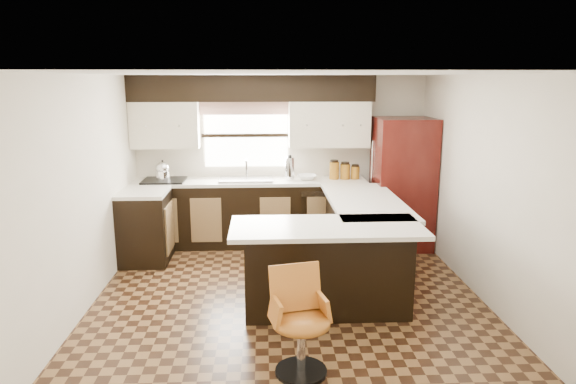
{
  "coord_description": "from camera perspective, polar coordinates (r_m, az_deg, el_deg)",
  "views": [
    {
      "loc": [
        -0.27,
        -5.25,
        2.35
      ],
      "look_at": [
        0.02,
        0.45,
        1.09
      ],
      "focal_mm": 32.0,
      "sensor_mm": 36.0,
      "label": 1
    }
  ],
  "objects": [
    {
      "name": "floor",
      "position": [
        5.76,
        0.03,
        -11.61
      ],
      "size": [
        4.4,
        4.4,
        0.0
      ],
      "primitive_type": "plane",
      "color": "#49301A",
      "rests_on": "ground"
    },
    {
      "name": "ceiling",
      "position": [
        5.26,
        0.03,
        13.02
      ],
      "size": [
        4.4,
        4.4,
        0.0
      ],
      "primitive_type": "plane",
      "rotation": [
        3.14,
        0.0,
        0.0
      ],
      "color": "silver",
      "rests_on": "wall_back"
    },
    {
      "name": "wall_back",
      "position": [
        7.54,
        -0.82,
        3.7
      ],
      "size": [
        4.4,
        0.0,
        4.4
      ],
      "primitive_type": "plane",
      "rotation": [
        1.57,
        0.0,
        0.0
      ],
      "color": "beige",
      "rests_on": "floor"
    },
    {
      "name": "wall_front",
      "position": [
        3.27,
        1.99,
        -8.11
      ],
      "size": [
        4.4,
        0.0,
        4.4
      ],
      "primitive_type": "plane",
      "rotation": [
        -1.57,
        0.0,
        0.0
      ],
      "color": "beige",
      "rests_on": "floor"
    },
    {
      "name": "wall_left",
      "position": [
        5.68,
        -21.64,
        -0.1
      ],
      "size": [
        0.0,
        4.4,
        4.4
      ],
      "primitive_type": "plane",
      "rotation": [
        1.57,
        0.0,
        1.57
      ],
      "color": "beige",
      "rests_on": "floor"
    },
    {
      "name": "wall_right",
      "position": [
        5.87,
        20.95,
        0.35
      ],
      "size": [
        0.0,
        4.4,
        4.4
      ],
      "primitive_type": "plane",
      "rotation": [
        1.57,
        0.0,
        -1.57
      ],
      "color": "beige",
      "rests_on": "floor"
    },
    {
      "name": "base_cab_back",
      "position": [
        7.4,
        -4.2,
        -2.43
      ],
      "size": [
        3.3,
        0.6,
        0.9
      ],
      "primitive_type": "cube",
      "color": "black",
      "rests_on": "floor"
    },
    {
      "name": "base_cab_left",
      "position": [
        6.94,
        -15.55,
        -3.87
      ],
      "size": [
        0.6,
        0.7,
        0.9
      ],
      "primitive_type": "cube",
      "color": "black",
      "rests_on": "floor"
    },
    {
      "name": "counter_back",
      "position": [
        7.29,
        -4.26,
        1.15
      ],
      "size": [
        3.3,
        0.6,
        0.04
      ],
      "primitive_type": "cube",
      "color": "silver",
      "rests_on": "base_cab_back"
    },
    {
      "name": "counter_left",
      "position": [
        6.83,
        -15.78,
        -0.07
      ],
      "size": [
        0.6,
        0.7,
        0.04
      ],
      "primitive_type": "cube",
      "color": "silver",
      "rests_on": "base_cab_left"
    },
    {
      "name": "soffit",
      "position": [
        7.28,
        -4.0,
        11.42
      ],
      "size": [
        3.4,
        0.35,
        0.36
      ],
      "primitive_type": "cube",
      "color": "black",
      "rests_on": "wall_back"
    },
    {
      "name": "upper_cab_left",
      "position": [
        7.43,
        -13.47,
        7.27
      ],
      "size": [
        0.94,
        0.35,
        0.64
      ],
      "primitive_type": "cube",
      "color": "beige",
      "rests_on": "wall_back"
    },
    {
      "name": "upper_cab_right",
      "position": [
        7.36,
        4.56,
        7.53
      ],
      "size": [
        1.14,
        0.35,
        0.64
      ],
      "primitive_type": "cube",
      "color": "beige",
      "rests_on": "wall_back"
    },
    {
      "name": "window_pane",
      "position": [
        7.48,
        -4.67,
        6.29
      ],
      "size": [
        1.2,
        0.02,
        0.9
      ],
      "primitive_type": "cube",
      "color": "white",
      "rests_on": "wall_back"
    },
    {
      "name": "valance",
      "position": [
        7.41,
        -4.74,
        9.26
      ],
      "size": [
        1.3,
        0.06,
        0.18
      ],
      "primitive_type": "cube",
      "color": "#D19B93",
      "rests_on": "wall_back"
    },
    {
      "name": "sink",
      "position": [
        7.27,
        -4.66,
        1.41
      ],
      "size": [
        0.75,
        0.45,
        0.03
      ],
      "primitive_type": "cube",
      "color": "#B2B2B7",
      "rests_on": "counter_back"
    },
    {
      "name": "dishwasher",
      "position": [
        7.18,
        3.77,
        -3.07
      ],
      "size": [
        0.58,
        0.03,
        0.78
      ],
      "primitive_type": "cube",
      "color": "black",
      "rests_on": "floor"
    },
    {
      "name": "cooktop",
      "position": [
        7.4,
        -13.6,
        1.27
      ],
      "size": [
        0.58,
        0.5,
        0.02
      ],
      "primitive_type": "cube",
      "color": "black",
      "rests_on": "counter_back"
    },
    {
      "name": "peninsula_long",
      "position": [
        6.28,
        7.99,
        -5.25
      ],
      "size": [
        0.6,
        1.95,
        0.9
      ],
      "primitive_type": "cube",
      "color": "black",
      "rests_on": "floor"
    },
    {
      "name": "peninsula_return",
      "position": [
        5.3,
        4.32,
        -8.59
      ],
      "size": [
        1.65,
        0.6,
        0.9
      ],
      "primitive_type": "cube",
      "color": "black",
      "rests_on": "floor"
    },
    {
      "name": "counter_pen_long",
      "position": [
        6.17,
        8.58,
        -1.05
      ],
      "size": [
        0.84,
        1.95,
        0.04
      ],
      "primitive_type": "cube",
      "color": "silver",
      "rests_on": "peninsula_long"
    },
    {
      "name": "counter_pen_return",
      "position": [
        5.06,
        4.31,
        -3.96
      ],
      "size": [
        1.89,
        0.84,
        0.04
      ],
      "primitive_type": "cube",
      "color": "silver",
      "rests_on": "peninsula_return"
    },
    {
      "name": "refrigerator",
      "position": [
        7.37,
        12.56,
        0.94
      ],
      "size": [
        0.78,
        0.75,
        1.83
      ],
      "primitive_type": "cube",
      "color": "#3D0D0A",
      "rests_on": "floor"
    },
    {
      "name": "bar_chair",
      "position": [
        4.23,
        1.49,
        -14.42
      ],
      "size": [
        0.56,
        0.56,
        0.87
      ],
      "primitive_type": null,
      "rotation": [
        0.0,
        0.0,
        0.23
      ],
      "color": "#B56620",
      "rests_on": "floor"
    },
    {
      "name": "kettle",
      "position": [
        7.37,
        -13.73,
        2.41
      ],
      "size": [
        0.2,
        0.2,
        0.27
      ],
      "primitive_type": null,
      "color": "silver",
      "rests_on": "cooktop"
    },
    {
      "name": "percolator",
      "position": [
        7.27,
        0.18,
        2.62
      ],
      "size": [
        0.14,
        0.14,
        0.32
      ],
      "primitive_type": "cylinder",
      "color": "silver",
      "rests_on": "counter_back"
    },
    {
      "name": "mixing_bowl",
      "position": [
        7.31,
        2.1,
        1.65
      ],
      "size": [
        0.28,
        0.28,
        0.07
      ],
      "primitive_type": "imported",
      "rotation": [
        0.0,
        0.0,
        0.02
      ],
      "color": "white",
      "rests_on": "counter_back"
    },
    {
      "name": "canister_large",
      "position": [
        7.36,
        5.15,
        2.39
      ],
      "size": [
        0.14,
        0.14,
        0.25
      ],
      "primitive_type": "cylinder",
      "color": "#8E5914",
      "rests_on": "counter_back"
    },
    {
      "name": "canister_med",
      "position": [
        7.38,
        6.36,
        2.27
      ],
      "size": [
        0.14,
        0.14,
        0.21
      ],
      "primitive_type": "cylinder",
      "color": "#8E5914",
      "rests_on": "counter_back"
    },
    {
      "name": "canister_small",
      "position": [
        7.41,
        7.47,
        2.14
      ],
      "size": [
        0.12,
        0.12,
        0.18
      ],
      "primitive_type": "cylinder",
      "color": "#8E5914",
      "rests_on": "counter_back"
    }
  ]
}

